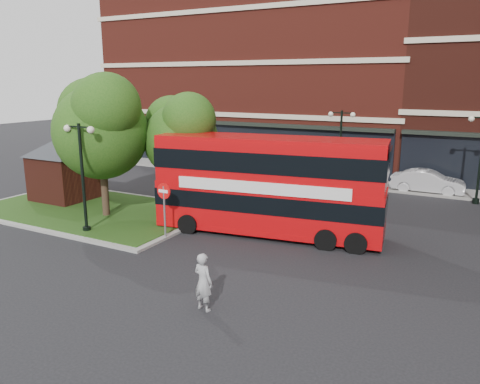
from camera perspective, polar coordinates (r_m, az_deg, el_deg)
The scene contains 14 objects.
ground at distance 19.03m, azimuth -6.90°, elevation -7.62°, with size 120.00×120.00×0.00m, color black.
pavement_far at distance 33.33m, azimuth 9.56°, elevation 1.55°, with size 44.00×3.00×0.12m, color slate.
terrace_far_left at distance 42.61m, azimuth 2.81°, elevation 13.66°, with size 26.00×12.00×14.00m, color maroon.
traffic_island at distance 26.20m, azimuth -17.56°, elevation -2.12°, with size 12.60×7.60×0.15m.
kiosk at distance 28.56m, azimuth -20.68°, elevation 3.51°, with size 6.51×6.51×3.60m.
tree_island_west at distance 24.10m, azimuth -16.71°, elevation 8.08°, with size 5.40×4.71×7.21m.
tree_island_east at distance 24.11m, azimuth -7.27°, elevation 7.22°, with size 4.46×3.90×6.29m.
lamp_island at distance 21.94m, azimuth -18.67°, elevation 2.27°, with size 1.72×0.36×5.00m.
lamp_far_left at distance 30.40m, azimuth 12.12°, elevation 5.61°, with size 1.72×0.36×5.00m.
bus at distance 20.76m, azimuth 3.45°, elevation 1.56°, with size 10.37×3.71×3.87m.
woman at distance 14.35m, azimuth -4.51°, elevation -10.86°, with size 0.66×0.43×1.82m, color #97979A.
car_silver at distance 33.76m, azimuth -1.01°, elevation 2.91°, with size 1.53×3.81×1.30m, color silver.
car_white at distance 31.22m, azimuth 21.91°, elevation 1.19°, with size 1.51×4.33×1.43m, color silver.
no_entry_sign at distance 20.44m, azimuth -9.24°, elevation -0.91°, with size 0.70×0.10×2.53m.
Camera 1 is at (10.33, -14.47, 6.79)m, focal length 35.00 mm.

